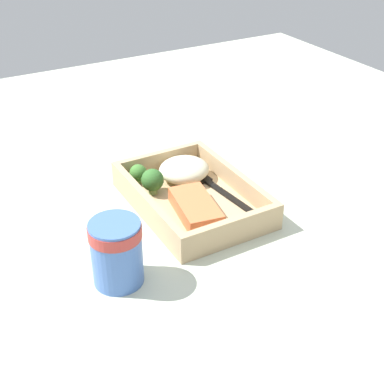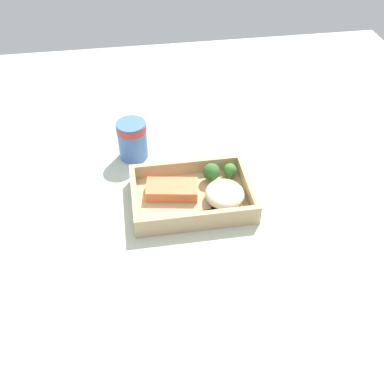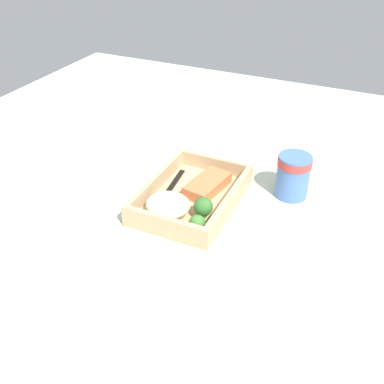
{
  "view_description": "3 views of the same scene",
  "coord_description": "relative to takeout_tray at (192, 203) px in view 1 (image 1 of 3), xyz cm",
  "views": [
    {
      "loc": [
        -66.18,
        37.23,
        49.39
      ],
      "look_at": [
        0.0,
        0.0,
        2.7
      ],
      "focal_mm": 50.0,
      "sensor_mm": 36.0,
      "label": 1
    },
    {
      "loc": [
        -11.02,
        -70.34,
        68.47
      ],
      "look_at": [
        0.0,
        0.0,
        2.7
      ],
      "focal_mm": 42.0,
      "sensor_mm": 36.0,
      "label": 2
    },
    {
      "loc": [
        70.43,
        32.53,
        54.92
      ],
      "look_at": [
        0.0,
        0.0,
        2.7
      ],
      "focal_mm": 42.0,
      "sensor_mm": 36.0,
      "label": 3
    }
  ],
  "objects": [
    {
      "name": "takeout_tray",
      "position": [
        0.0,
        0.0,
        0.0
      ],
      "size": [
        25.93,
        18.12,
        1.2
      ],
      "primitive_type": "cube",
      "color": "tan",
      "rests_on": "ground_plane"
    },
    {
      "name": "paper_cup",
      "position": [
        -11.59,
        18.16,
        4.74
      ],
      "size": [
        7.18,
        7.18,
        9.55
      ],
      "color": "#456CB6",
      "rests_on": "ground_plane"
    },
    {
      "name": "fork",
      "position": [
        0.14,
        -5.51,
        0.82
      ],
      "size": [
        15.89,
        3.31,
        0.44
      ],
      "color": "black",
      "rests_on": "takeout_tray"
    },
    {
      "name": "mashed_potatoes",
      "position": [
        6.74,
        -2.17,
        2.5
      ],
      "size": [
        8.43,
        9.05,
        3.8
      ],
      "primitive_type": "ellipsoid",
      "color": "beige",
      "rests_on": "takeout_tray"
    },
    {
      "name": "salmon_fillet",
      "position": [
        -4.16,
        1.7,
        1.85
      ],
      "size": [
        11.98,
        7.48,
        2.5
      ],
      "primitive_type": "cube",
      "rotation": [
        0.0,
        0.0,
        -0.17
      ],
      "color": "#D96E40",
      "rests_on": "takeout_tray"
    },
    {
      "name": "broccoli_floret_1",
      "position": [
        5.15,
        4.79,
        3.08
      ],
      "size": [
        3.86,
        3.86,
        4.5
      ],
      "color": "#75A35B",
      "rests_on": "takeout_tray"
    },
    {
      "name": "ground_plane",
      "position": [
        0.0,
        0.0,
        -1.6
      ],
      "size": [
        160.0,
        160.0,
        2.0
      ],
      "primitive_type": "cube",
      "color": "#B6BFAA"
    },
    {
      "name": "tray_rim",
      "position": [
        0.0,
        0.0,
        2.31
      ],
      "size": [
        25.93,
        18.12,
        3.41
      ],
      "color": "tan",
      "rests_on": "takeout_tray"
    },
    {
      "name": "broccoli_floret_2",
      "position": [
        9.58,
        5.47,
        2.49
      ],
      "size": [
        3.08,
        3.08,
        3.5
      ],
      "color": "#77A45E",
      "rests_on": "takeout_tray"
    }
  ]
}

